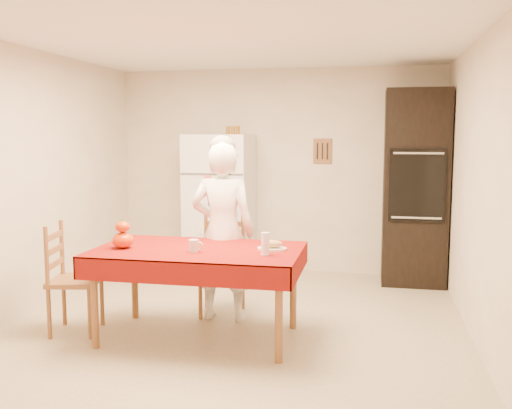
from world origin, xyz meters
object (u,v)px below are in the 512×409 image
(coffee_mug, at_px, (194,246))
(seated_woman, at_px, (223,232))
(wine_glass, at_px, (265,244))
(dining_table, at_px, (198,257))
(chair_left, at_px, (68,274))
(oven_cabinet, at_px, (415,188))
(pumpkin_lower, at_px, (123,240))
(bread_plate, at_px, (272,249))
(refrigerator, at_px, (220,205))
(chair_far, at_px, (223,260))

(coffee_mug, bearing_deg, seated_woman, 84.56)
(wine_glass, bearing_deg, dining_table, 167.40)
(wine_glass, bearing_deg, chair_left, 178.29)
(dining_table, height_order, coffee_mug, coffee_mug)
(oven_cabinet, xyz_separation_m, chair_left, (-3.02, -2.31, -0.59))
(pumpkin_lower, distance_m, bread_plate, 1.24)
(refrigerator, xyz_separation_m, dining_table, (0.41, -2.19, -0.16))
(oven_cabinet, relative_size, wine_glass, 12.50)
(pumpkin_lower, bearing_deg, seated_woman, 42.83)
(chair_far, height_order, coffee_mug, chair_far)
(refrigerator, distance_m, chair_left, 2.41)
(dining_table, height_order, wine_glass, wine_glass)
(dining_table, height_order, seated_woman, seated_woman)
(oven_cabinet, relative_size, pumpkin_lower, 12.35)
(refrigerator, distance_m, chair_far, 1.56)
(chair_far, bearing_deg, seated_woman, -81.61)
(coffee_mug, height_order, pumpkin_lower, pumpkin_lower)
(coffee_mug, bearing_deg, refrigerator, 100.10)
(wine_glass, bearing_deg, refrigerator, 113.25)
(refrigerator, xyz_separation_m, oven_cabinet, (2.28, 0.05, 0.25))
(chair_far, relative_size, coffee_mug, 9.50)
(oven_cabinet, distance_m, pumpkin_lower, 3.43)
(chair_left, xyz_separation_m, wine_glass, (1.73, -0.05, 0.34))
(oven_cabinet, relative_size, coffee_mug, 22.00)
(chair_left, xyz_separation_m, seated_woman, (1.21, 0.61, 0.31))
(refrigerator, xyz_separation_m, chair_left, (-0.74, -2.27, -0.34))
(refrigerator, bearing_deg, wine_glass, -66.75)
(chair_left, bearing_deg, chair_far, -66.01)
(wine_glass, bearing_deg, coffee_mug, -179.14)
(chair_far, distance_m, bread_plate, 0.92)
(dining_table, height_order, chair_left, chair_left)
(dining_table, distance_m, bread_plate, 0.62)
(bread_plate, bearing_deg, dining_table, -173.58)
(oven_cabinet, height_order, chair_far, oven_cabinet)
(chair_far, height_order, bread_plate, chair_far)
(seated_woman, xyz_separation_m, coffee_mug, (-0.06, -0.67, -0.00))
(oven_cabinet, relative_size, bread_plate, 9.17)
(seated_woman, height_order, coffee_mug, seated_woman)
(chair_far, height_order, chair_left, same)
(seated_woman, bearing_deg, refrigerator, -72.68)
(chair_left, distance_m, wine_glass, 1.77)
(refrigerator, distance_m, seated_woman, 1.73)
(seated_woman, distance_m, coffee_mug, 0.67)
(dining_table, xyz_separation_m, bread_plate, (0.61, 0.07, 0.08))
(dining_table, bearing_deg, coffee_mug, -86.91)
(coffee_mug, relative_size, bread_plate, 0.42)
(pumpkin_lower, relative_size, bread_plate, 0.74)
(refrigerator, height_order, seated_woman, refrigerator)
(coffee_mug, bearing_deg, dining_table, 93.09)
(chair_left, bearing_deg, seated_woman, -74.21)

